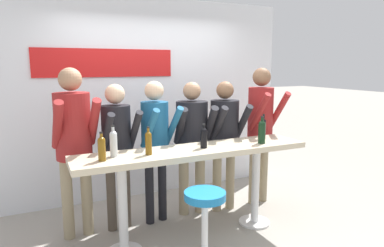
{
  "coord_description": "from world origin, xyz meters",
  "views": [
    {
      "loc": [
        -1.48,
        -3.11,
        1.84
      ],
      "look_at": [
        0.0,
        0.08,
        1.23
      ],
      "focal_mm": 32.0,
      "sensor_mm": 36.0,
      "label": 1
    }
  ],
  "objects_px": {
    "wine_bottle_0": "(263,128)",
    "wine_bottle_3": "(113,142)",
    "tasting_table": "(195,163)",
    "wine_bottle_4": "(204,137)",
    "wine_bottle_2": "(148,142)",
    "person_left": "(117,140)",
    "wine_bottle_1": "(262,131)",
    "person_right": "(261,119)",
    "person_center": "(192,134)",
    "bar_stool": "(205,218)",
    "wine_bottle_5": "(102,147)",
    "person_center_left": "(155,136)",
    "person_far_left": "(74,134)",
    "person_center_right": "(225,132)"
  },
  "relations": [
    {
      "from": "person_right",
      "to": "wine_bottle_2",
      "type": "relative_size",
      "value": 6.56
    },
    {
      "from": "tasting_table",
      "to": "wine_bottle_2",
      "type": "xyz_separation_m",
      "value": [
        -0.51,
        -0.03,
        0.29
      ]
    },
    {
      "from": "bar_stool",
      "to": "person_far_left",
      "type": "xyz_separation_m",
      "value": [
        -0.97,
        1.09,
        0.64
      ]
    },
    {
      "from": "wine_bottle_4",
      "to": "person_far_left",
      "type": "bearing_deg",
      "value": 155.46
    },
    {
      "from": "tasting_table",
      "to": "wine_bottle_4",
      "type": "relative_size",
      "value": 9.84
    },
    {
      "from": "tasting_table",
      "to": "person_left",
      "type": "bearing_deg",
      "value": 142.08
    },
    {
      "from": "person_far_left",
      "to": "wine_bottle_1",
      "type": "distance_m",
      "value": 2.0
    },
    {
      "from": "person_center_left",
      "to": "wine_bottle_3",
      "type": "height_order",
      "value": "person_center_left"
    },
    {
      "from": "person_right",
      "to": "person_left",
      "type": "bearing_deg",
      "value": 177.24
    },
    {
      "from": "person_far_left",
      "to": "wine_bottle_2",
      "type": "bearing_deg",
      "value": -48.02
    },
    {
      "from": "person_right",
      "to": "wine_bottle_1",
      "type": "bearing_deg",
      "value": -126.76
    },
    {
      "from": "person_center",
      "to": "wine_bottle_5",
      "type": "bearing_deg",
      "value": -144.1
    },
    {
      "from": "wine_bottle_1",
      "to": "wine_bottle_3",
      "type": "xyz_separation_m",
      "value": [
        -1.59,
        0.13,
        -0.0
      ]
    },
    {
      "from": "wine_bottle_2",
      "to": "person_left",
      "type": "bearing_deg",
      "value": 107.31
    },
    {
      "from": "tasting_table",
      "to": "wine_bottle_5",
      "type": "xyz_separation_m",
      "value": [
        -0.96,
        -0.06,
        0.28
      ]
    },
    {
      "from": "person_far_left",
      "to": "person_center",
      "type": "relative_size",
      "value": 1.11
    },
    {
      "from": "person_left",
      "to": "wine_bottle_0",
      "type": "height_order",
      "value": "person_left"
    },
    {
      "from": "wine_bottle_1",
      "to": "wine_bottle_0",
      "type": "bearing_deg",
      "value": 49.89
    },
    {
      "from": "person_right",
      "to": "wine_bottle_2",
      "type": "bearing_deg",
      "value": -164.17
    },
    {
      "from": "person_center_right",
      "to": "wine_bottle_5",
      "type": "relative_size",
      "value": 6.15
    },
    {
      "from": "person_center_left",
      "to": "tasting_table",
      "type": "bearing_deg",
      "value": -75.47
    },
    {
      "from": "wine_bottle_0",
      "to": "wine_bottle_3",
      "type": "xyz_separation_m",
      "value": [
        -1.76,
        -0.06,
        0.01
      ]
    },
    {
      "from": "tasting_table",
      "to": "wine_bottle_4",
      "type": "xyz_separation_m",
      "value": [
        0.09,
        -0.01,
        0.28
      ]
    },
    {
      "from": "person_center_left",
      "to": "wine_bottle_1",
      "type": "bearing_deg",
      "value": -42.5
    },
    {
      "from": "bar_stool",
      "to": "wine_bottle_5",
      "type": "bearing_deg",
      "value": 148.79
    },
    {
      "from": "person_right",
      "to": "person_far_left",
      "type": "bearing_deg",
      "value": 177.29
    },
    {
      "from": "person_right",
      "to": "wine_bottle_3",
      "type": "bearing_deg",
      "value": -168.68
    },
    {
      "from": "person_far_left",
      "to": "person_right",
      "type": "xyz_separation_m",
      "value": [
        2.31,
        -0.05,
        0.01
      ]
    },
    {
      "from": "bar_stool",
      "to": "wine_bottle_1",
      "type": "relative_size",
      "value": 2.4
    },
    {
      "from": "wine_bottle_1",
      "to": "wine_bottle_4",
      "type": "relative_size",
      "value": 1.19
    },
    {
      "from": "person_left",
      "to": "wine_bottle_5",
      "type": "relative_size",
      "value": 6.13
    },
    {
      "from": "wine_bottle_4",
      "to": "wine_bottle_5",
      "type": "height_order",
      "value": "wine_bottle_5"
    },
    {
      "from": "bar_stool",
      "to": "person_right",
      "type": "relative_size",
      "value": 0.4
    },
    {
      "from": "wine_bottle_2",
      "to": "tasting_table",
      "type": "bearing_deg",
      "value": 3.72
    },
    {
      "from": "wine_bottle_1",
      "to": "person_center_left",
      "type": "bearing_deg",
      "value": 148.45
    },
    {
      "from": "person_center",
      "to": "wine_bottle_1",
      "type": "bearing_deg",
      "value": -42.84
    },
    {
      "from": "person_left",
      "to": "wine_bottle_2",
      "type": "relative_size",
      "value": 5.96
    },
    {
      "from": "person_center",
      "to": "wine_bottle_2",
      "type": "distance_m",
      "value": 0.95
    },
    {
      "from": "bar_stool",
      "to": "tasting_table",
      "type": "bearing_deg",
      "value": 73.37
    },
    {
      "from": "wine_bottle_4",
      "to": "person_center_left",
      "type": "bearing_deg",
      "value": 122.33
    },
    {
      "from": "tasting_table",
      "to": "bar_stool",
      "type": "xyz_separation_m",
      "value": [
        -0.16,
        -0.55,
        -0.34
      ]
    },
    {
      "from": "person_far_left",
      "to": "person_center_left",
      "type": "xyz_separation_m",
      "value": [
        0.88,
        -0.02,
        -0.09
      ]
    },
    {
      "from": "wine_bottle_4",
      "to": "person_center",
      "type": "bearing_deg",
      "value": 76.81
    },
    {
      "from": "wine_bottle_0",
      "to": "wine_bottle_3",
      "type": "relative_size",
      "value": 0.96
    },
    {
      "from": "wine_bottle_3",
      "to": "wine_bottle_1",
      "type": "bearing_deg",
      "value": -4.77
    },
    {
      "from": "wine_bottle_0",
      "to": "wine_bottle_5",
      "type": "distance_m",
      "value": 1.89
    },
    {
      "from": "person_center_right",
      "to": "wine_bottle_0",
      "type": "relative_size",
      "value": 5.64
    },
    {
      "from": "person_center_right",
      "to": "wine_bottle_3",
      "type": "distance_m",
      "value": 1.54
    },
    {
      "from": "person_center_left",
      "to": "person_far_left",
      "type": "bearing_deg",
      "value": 167.95
    },
    {
      "from": "wine_bottle_4",
      "to": "wine_bottle_5",
      "type": "relative_size",
      "value": 0.95
    }
  ]
}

